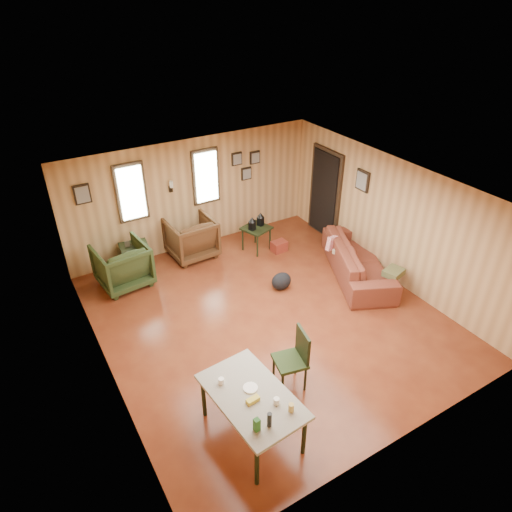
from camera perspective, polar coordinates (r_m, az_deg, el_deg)
The scene contains 11 objects.
room at distance 7.73m, azimuth 1.56°, elevation 0.90°, with size 5.54×6.04×2.44m.
sofa at distance 9.21m, azimuth 12.74°, elevation 0.14°, with size 2.33×0.68×0.91m, color maroon.
recliner_brown at distance 9.71m, azimuth -8.14°, elevation 2.51°, with size 0.93×0.87×0.95m, color #482B15.
recliner_green at distance 9.06m, azimuth -16.38°, elevation -0.87°, with size 0.92×0.86×0.95m, color #283719.
end_table at distance 9.49m, azimuth -14.88°, elevation 0.34°, with size 0.60×0.56×0.70m.
side_table at distance 9.77m, azimuth 0.04°, elevation 3.73°, with size 0.67×0.67×0.84m.
cooler at distance 9.95m, azimuth 2.90°, elevation 1.23°, with size 0.34×0.26×0.23m.
backpack at distance 8.74m, azimuth 3.18°, elevation -3.16°, with size 0.48×0.43×0.34m.
sofa_pillows at distance 9.02m, azimuth 13.34°, elevation -0.37°, with size 0.77×1.61×0.33m.
dining_table at distance 5.96m, azimuth -0.49°, elevation -17.45°, with size 0.96×1.48×0.93m.
dining_chair at distance 6.67m, azimuth 4.89°, elevation -12.36°, with size 0.51×0.51×0.96m.
Camera 1 is at (-3.40, -5.31, 5.17)m, focal length 32.00 mm.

